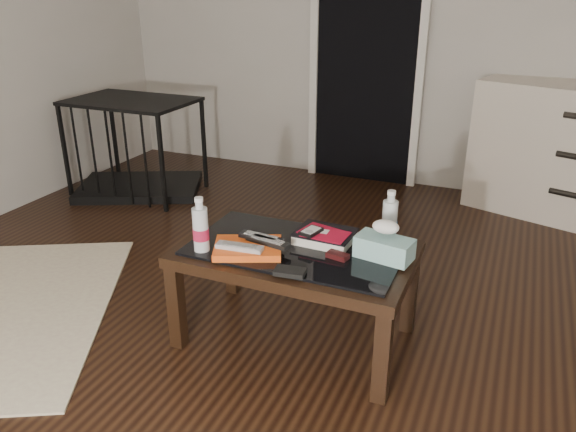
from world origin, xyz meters
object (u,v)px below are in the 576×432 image
at_px(water_bottle_left, 200,224).
at_px(coffee_table, 296,260).
at_px(textbook, 325,236).
at_px(water_bottle_right, 390,217).
at_px(pet_crate, 137,162).
at_px(dresser, 569,153).
at_px(tissue_box, 384,248).

bearing_deg(water_bottle_left, coffee_table, 27.15).
bearing_deg(textbook, water_bottle_left, -145.76).
bearing_deg(textbook, water_bottle_right, 24.07).
bearing_deg(pet_crate, coffee_table, -60.52).
height_order(dresser, textbook, dresser).
height_order(coffee_table, tissue_box, tissue_box).
distance_m(dresser, tissue_box, 2.16).
bearing_deg(water_bottle_right, coffee_table, -150.01).
height_order(dresser, pet_crate, dresser).
bearing_deg(pet_crate, textbook, -57.11).
xyz_separation_m(coffee_table, water_bottle_right, (0.35, 0.20, 0.18)).
distance_m(coffee_table, pet_crate, 2.29).
distance_m(water_bottle_left, water_bottle_right, 0.81).
xyz_separation_m(coffee_table, dresser, (1.14, 2.06, 0.05)).
xyz_separation_m(dresser, water_bottle_right, (-0.78, -1.86, 0.13)).
relative_size(textbook, water_bottle_right, 1.05).
relative_size(pet_crate, water_bottle_left, 4.49).
xyz_separation_m(coffee_table, pet_crate, (-1.85, 1.33, -0.17)).
height_order(coffee_table, textbook, textbook).
bearing_deg(textbook, pet_crate, 149.93).
distance_m(water_bottle_left, tissue_box, 0.77).
xyz_separation_m(coffee_table, water_bottle_left, (-0.36, -0.18, 0.18)).
distance_m(coffee_table, textbook, 0.16).
bearing_deg(pet_crate, water_bottle_left, -70.20).
bearing_deg(water_bottle_left, water_bottle_right, 28.58).
bearing_deg(dresser, tissue_box, -93.37).
relative_size(pet_crate, tissue_box, 4.65).
bearing_deg(coffee_table, tissue_box, 6.73).
relative_size(coffee_table, dresser, 0.77).
relative_size(water_bottle_left, tissue_box, 1.03).
bearing_deg(dresser, water_bottle_right, -95.50).
bearing_deg(water_bottle_right, water_bottle_left, -151.42).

